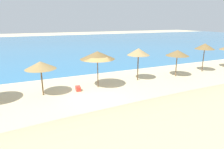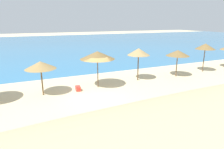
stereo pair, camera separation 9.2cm
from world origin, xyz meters
The scene contains 8 objects.
ground_plane centered at (0.00, 0.00, 0.00)m, with size 160.00×160.00×0.00m, color beige.
sea_water centered at (0.00, 33.84, 0.00)m, with size 160.00×56.16×0.01m, color teal.
beach_umbrella_4 centered at (-3.45, 1.79, 2.17)m, with size 2.12×2.12×2.44m.
beach_umbrella_5 centered at (0.70, 1.77, 2.58)m, with size 2.68×2.68×2.88m.
beach_umbrella_6 centered at (4.61, 2.17, 2.53)m, with size 1.94×1.94×2.84m.
beach_umbrella_7 centered at (8.60, 1.78, 2.23)m, with size 2.13×2.13×2.51m.
beach_umbrella_8 centered at (12.41, 2.07, 2.61)m, with size 1.94×1.94×2.91m.
cooler_box centered at (-0.96, 1.61, 0.18)m, with size 0.54×0.33×0.35m, color red.
Camera 2 is at (-4.29, -12.19, 5.11)m, focal length 31.40 mm.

